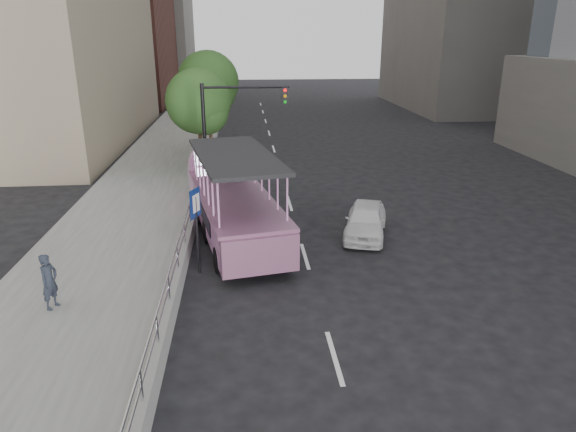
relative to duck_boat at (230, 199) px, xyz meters
name	(u,v)px	position (x,y,z in m)	size (l,w,h in m)	color
ground	(286,316)	(1.61, -6.94, -1.24)	(160.00, 160.00, 0.00)	black
sidewalk	(140,204)	(-4.14, 3.06, -1.09)	(5.50, 80.00, 0.30)	#A4A49E
kerb_wall	(178,273)	(-1.51, -4.94, -0.76)	(0.24, 30.00, 0.36)	gray
guardrail	(177,253)	(-1.51, -4.94, -0.10)	(0.07, 22.00, 0.71)	silver
duck_boat	(230,199)	(0.00, 0.00, 0.00)	(4.31, 10.33, 3.34)	black
car	(366,220)	(5.15, -1.18, -0.61)	(1.49, 3.69, 1.26)	white
pedestrian_near	(49,281)	(-4.72, -6.42, -0.16)	(0.57, 0.38, 1.56)	#252B36
parking_sign	(196,221)	(-0.97, -3.94, 0.54)	(0.27, 0.60, 2.85)	black
traffic_signal	(229,119)	(-0.10, 5.56, 2.26)	(4.20, 0.32, 5.20)	black
street_tree_near	(200,104)	(-1.69, 8.99, 2.58)	(3.52, 3.52, 5.72)	#382819
street_tree_far	(210,84)	(-1.49, 14.99, 3.07)	(3.97, 3.97, 6.45)	#382819
midrise_stone_b	(129,14)	(-14.39, 57.06, 8.76)	(16.00, 14.00, 20.00)	slate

